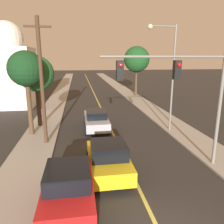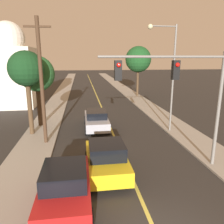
# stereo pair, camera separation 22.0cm
# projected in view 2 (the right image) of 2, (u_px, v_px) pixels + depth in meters

# --- Properties ---
(road_surface) EXTENTS (8.36, 80.00, 0.01)m
(road_surface) POSITION_uv_depth(u_px,v_px,m) (94.00, 89.00, 41.26)
(road_surface) COLOR #2D2B28
(road_surface) RESTS_ON ground
(sidewalk_left) EXTENTS (2.50, 80.00, 0.12)m
(sidewalk_left) POSITION_uv_depth(u_px,v_px,m) (64.00, 89.00, 40.51)
(sidewalk_left) COLOR #9E998E
(sidewalk_left) RESTS_ON ground
(sidewalk_right) EXTENTS (2.50, 80.00, 0.12)m
(sidewalk_right) POSITION_uv_depth(u_px,v_px,m) (122.00, 88.00, 41.98)
(sidewalk_right) COLOR #9E998E
(sidewalk_right) RESTS_ON ground
(car_near_lane_front) EXTENTS (2.04, 3.98, 1.68)m
(car_near_lane_front) POSITION_uv_depth(u_px,v_px,m) (106.00, 158.00, 10.80)
(car_near_lane_front) COLOR gold
(car_near_lane_front) RESTS_ON ground
(car_near_lane_second) EXTENTS (1.91, 4.56, 1.57)m
(car_near_lane_second) POSITION_uv_depth(u_px,v_px,m) (96.00, 119.00, 17.72)
(car_near_lane_second) COLOR #A5A8B2
(car_near_lane_second) RESTS_ON ground
(car_outer_lane_front) EXTENTS (1.96, 4.09, 1.78)m
(car_outer_lane_front) POSITION_uv_depth(u_px,v_px,m) (66.00, 187.00, 8.31)
(car_outer_lane_front) COLOR red
(car_outer_lane_front) RESTS_ON ground
(traffic_signal_mast) EXTENTS (6.19, 0.42, 5.85)m
(traffic_signal_mast) POSITION_uv_depth(u_px,v_px,m) (182.00, 86.00, 10.48)
(traffic_signal_mast) COLOR slate
(traffic_signal_mast) RESTS_ON ground
(streetlamp_right) EXTENTS (2.17, 0.36, 7.86)m
(streetlamp_right) POSITION_uv_depth(u_px,v_px,m) (168.00, 65.00, 16.00)
(streetlamp_right) COLOR slate
(streetlamp_right) RESTS_ON ground
(utility_pole_left) EXTENTS (1.60, 0.24, 7.97)m
(utility_pole_left) POSITION_uv_depth(u_px,v_px,m) (41.00, 81.00, 13.80)
(utility_pole_left) COLOR #422D1E
(utility_pole_left) RESTS_ON ground
(tree_left_near) EXTENTS (2.51, 2.51, 6.07)m
(tree_left_near) POSITION_uv_depth(u_px,v_px,m) (26.00, 70.00, 15.32)
(tree_left_near) COLOR #4C3823
(tree_left_near) RESTS_ON ground
(tree_left_far) EXTENTS (2.87, 2.87, 5.75)m
(tree_left_far) POSITION_uv_depth(u_px,v_px,m) (37.00, 74.00, 17.52)
(tree_left_far) COLOR #3D2B1C
(tree_left_far) RESTS_ON ground
(tree_right_near) EXTENTS (3.73, 3.73, 7.21)m
(tree_right_near) POSITION_uv_depth(u_px,v_px,m) (138.00, 59.00, 31.55)
(tree_right_near) COLOR #4C3823
(tree_right_near) RESTS_ON ground
(domed_building_left) EXTENTS (5.26, 5.26, 9.69)m
(domed_building_left) POSITION_uv_depth(u_px,v_px,m) (12.00, 69.00, 25.53)
(domed_building_left) COLOR silver
(domed_building_left) RESTS_ON ground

